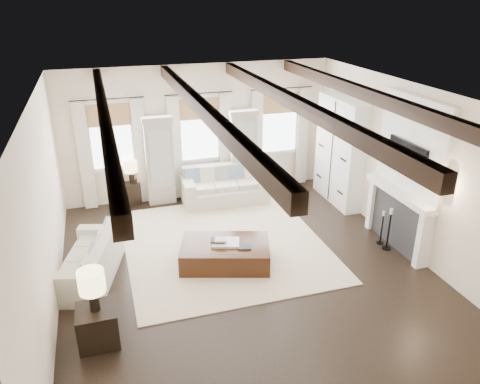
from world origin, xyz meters
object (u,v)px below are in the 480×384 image
object	(u,v)px
side_table_front	(98,326)
side_table_back	(133,193)
sofa_left	(92,262)
sofa_back	(224,187)
ottoman	(225,254)

from	to	relation	value
side_table_front	side_table_back	distance (m)	4.86
side_table_front	side_table_back	bearing A→B (deg)	78.82
sofa_left	side_table_back	world-z (taller)	sofa_left
sofa_back	side_table_back	world-z (taller)	sofa_back
sofa_left	side_table_back	distance (m)	3.17
sofa_back	side_table_back	size ratio (longest dim) A/B	3.81
sofa_back	side_table_front	world-z (taller)	sofa_back
sofa_back	ottoman	distance (m)	2.88
ottoman	side_table_front	xyz separation A→B (m)	(-2.32, -1.50, 0.07)
sofa_back	side_table_front	size ratio (longest dim) A/B	3.62
sofa_left	side_table_front	xyz separation A→B (m)	(0.05, -1.76, -0.04)
sofa_left	side_table_back	size ratio (longest dim) A/B	3.75
side_table_back	side_table_front	bearing A→B (deg)	-101.18
ottoman	side_table_back	xyz separation A→B (m)	(-1.38, 3.27, 0.06)
sofa_back	sofa_left	size ratio (longest dim) A/B	1.01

